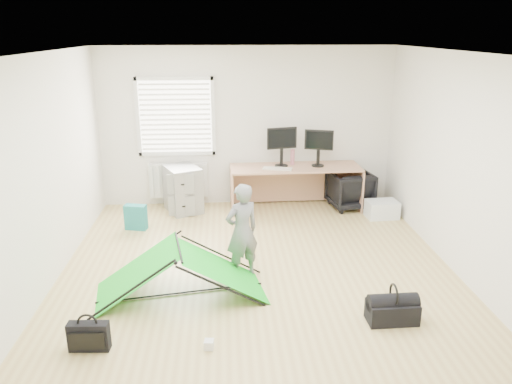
{
  "coord_description": "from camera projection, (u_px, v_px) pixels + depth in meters",
  "views": [
    {
      "loc": [
        -0.4,
        -5.69,
        2.95
      ],
      "look_at": [
        0.0,
        0.4,
        0.95
      ],
      "focal_mm": 35.0,
      "sensor_mm": 36.0,
      "label": 1
    }
  ],
  "objects": [
    {
      "name": "monitor_right",
      "position": [
        318.0,
        153.0,
        8.35
      ],
      "size": [
        0.49,
        0.24,
        0.46
      ],
      "primitive_type": "cube",
      "rotation": [
        0.0,
        0.0,
        -0.29
      ],
      "color": "black",
      "rests_on": "desk"
    },
    {
      "name": "desk",
      "position": [
        295.0,
        188.0,
        8.5
      ],
      "size": [
        2.21,
        0.76,
        0.75
      ],
      "primitive_type": "cube",
      "rotation": [
        0.0,
        0.0,
        0.03
      ],
      "color": "tan",
      "rests_on": "ground"
    },
    {
      "name": "monitor_left",
      "position": [
        282.0,
        152.0,
        8.34
      ],
      "size": [
        0.52,
        0.22,
        0.49
      ],
      "primitive_type": "cube",
      "rotation": [
        0.0,
        0.0,
        0.23
      ],
      "color": "black",
      "rests_on": "desk"
    },
    {
      "name": "duffel_bag",
      "position": [
        392.0,
        312.0,
        5.25
      ],
      "size": [
        0.53,
        0.28,
        0.23
      ],
      "primitive_type": "cube",
      "rotation": [
        0.0,
        0.0,
        0.02
      ],
      "color": "black",
      "rests_on": "ground"
    },
    {
      "name": "back_wall",
      "position": [
        247.0,
        127.0,
        8.53
      ],
      "size": [
        5.0,
        0.02,
        2.7
      ],
      "primitive_type": "cube",
      "color": "silver",
      "rests_on": "ground"
    },
    {
      "name": "window",
      "position": [
        176.0,
        117.0,
        8.35
      ],
      "size": [
        1.2,
        0.06,
        1.2
      ],
      "primitive_type": "cube",
      "color": "silver",
      "rests_on": "back_wall"
    },
    {
      "name": "laptop_bag",
      "position": [
        89.0,
        336.0,
        4.78
      ],
      "size": [
        0.4,
        0.14,
        0.29
      ],
      "primitive_type": "cube",
      "rotation": [
        0.0,
        0.0,
        -0.06
      ],
      "color": "black",
      "rests_on": "ground"
    },
    {
      "name": "radiator",
      "position": [
        179.0,
        180.0,
        8.66
      ],
      "size": [
        1.0,
        0.12,
        0.6
      ],
      "primitive_type": "cube",
      "color": "silver",
      "rests_on": "back_wall"
    },
    {
      "name": "white_box",
      "position": [
        209.0,
        344.0,
        4.82
      ],
      "size": [
        0.1,
        0.1,
        0.09
      ],
      "primitive_type": "cube",
      "rotation": [
        0.0,
        0.0,
        -0.1
      ],
      "color": "silver",
      "rests_on": "ground"
    },
    {
      "name": "storage_crate",
      "position": [
        382.0,
        209.0,
        8.17
      ],
      "size": [
        0.52,
        0.38,
        0.28
      ],
      "primitive_type": "cube",
      "rotation": [
        0.0,
        0.0,
        0.07
      ],
      "color": "silver",
      "rests_on": "ground"
    },
    {
      "name": "person",
      "position": [
        242.0,
        231.0,
        6.07
      ],
      "size": [
        0.52,
        0.46,
        1.21
      ],
      "primitive_type": "imported",
      "rotation": [
        0.0,
        0.0,
        3.62
      ],
      "color": "slate",
      "rests_on": "ground"
    },
    {
      "name": "office_chair",
      "position": [
        350.0,
        190.0,
        8.58
      ],
      "size": [
        0.79,
        0.8,
        0.64
      ],
      "primitive_type": "imported",
      "rotation": [
        0.0,
        0.0,
        3.31
      ],
      "color": "black",
      "rests_on": "ground"
    },
    {
      "name": "tote_bag",
      "position": [
        136.0,
        217.0,
        7.66
      ],
      "size": [
        0.35,
        0.21,
        0.39
      ],
      "primitive_type": "cube",
      "rotation": [
        0.0,
        0.0,
        -0.23
      ],
      "color": "#1C7779",
      "rests_on": "ground"
    },
    {
      "name": "keyboard",
      "position": [
        277.0,
        169.0,
        8.23
      ],
      "size": [
        0.5,
        0.27,
        0.02
      ],
      "primitive_type": "cube",
      "rotation": [
        0.0,
        0.0,
        -0.23
      ],
      "color": "beige",
      "rests_on": "desk"
    },
    {
      "name": "thermos",
      "position": [
        292.0,
        157.0,
        8.48
      ],
      "size": [
        0.09,
        0.09,
        0.26
      ],
      "primitive_type": "cylinder",
      "rotation": [
        0.0,
        0.0,
        0.26
      ],
      "color": "#A95E6D",
      "rests_on": "desk"
    },
    {
      "name": "ground",
      "position": [
        258.0,
        273.0,
        6.34
      ],
      "size": [
        5.5,
        5.5,
        0.0
      ],
      "primitive_type": "plane",
      "color": "tan",
      "rests_on": "ground"
    },
    {
      "name": "filing_cabinet",
      "position": [
        183.0,
        189.0,
        8.4
      ],
      "size": [
        0.72,
        0.81,
        0.77
      ],
      "primitive_type": "cube",
      "rotation": [
        0.0,
        0.0,
        0.42
      ],
      "color": "gray",
      "rests_on": "ground"
    },
    {
      "name": "kite",
      "position": [
        180.0,
        271.0,
        5.74
      ],
      "size": [
        2.04,
        1.16,
        0.6
      ],
      "primitive_type": null,
      "rotation": [
        0.0,
        0.0,
        0.17
      ],
      "color": "#12C220",
      "rests_on": "ground"
    }
  ]
}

